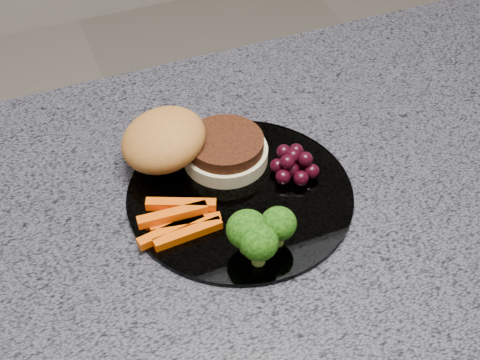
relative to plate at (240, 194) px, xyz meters
name	(u,v)px	position (x,y,z in m)	size (l,w,h in m)	color
countertop	(317,195)	(0.09, -0.02, -0.02)	(1.20, 0.60, 0.04)	#53525D
plate	(240,194)	(0.00, 0.00, 0.00)	(0.26, 0.26, 0.01)	white
burger	(186,146)	(-0.04, 0.07, 0.03)	(0.19, 0.15, 0.06)	beige
carrot_sticks	(180,220)	(-0.08, -0.02, 0.01)	(0.10, 0.06, 0.02)	#F35404
broccoli	(259,233)	(-0.01, -0.09, 0.03)	(0.07, 0.06, 0.05)	olive
grape_bunch	(294,164)	(0.07, 0.01, 0.02)	(0.05, 0.05, 0.03)	black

